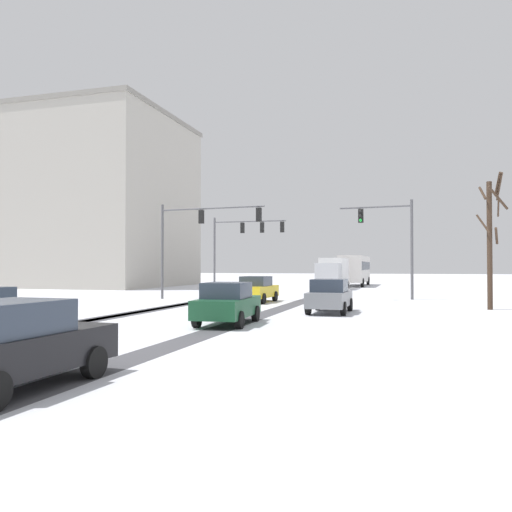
{
  "coord_description": "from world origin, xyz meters",
  "views": [
    {
      "loc": [
        7.97,
        -5.75,
        2.24
      ],
      "look_at": [
        0.0,
        21.31,
        2.8
      ],
      "focal_mm": 36.11,
      "sensor_mm": 36.0,
      "label": 1
    }
  ],
  "objects_px": {
    "car_black_fifth": "(12,345)",
    "box_truck_delivery": "(333,273)",
    "traffic_signal_near_left": "(197,230)",
    "bare_tree_sidewalk_mid": "(491,237)",
    "car_dark_green_third": "(227,303)",
    "traffic_signal_far_left": "(243,237)",
    "car_grey_second": "(330,296)",
    "bus_oncoming": "(355,268)",
    "office_building_far_left_block": "(71,203)",
    "car_yellow_cab_lead": "(257,289)",
    "traffic_signal_near_right": "(392,234)"
  },
  "relations": [
    {
      "from": "car_yellow_cab_lead",
      "to": "bare_tree_sidewalk_mid",
      "type": "bearing_deg",
      "value": -7.84
    },
    {
      "from": "car_yellow_cab_lead",
      "to": "car_dark_green_third",
      "type": "relative_size",
      "value": 0.99
    },
    {
      "from": "traffic_signal_far_left",
      "to": "bus_oncoming",
      "type": "distance_m",
      "value": 18.96
    },
    {
      "from": "traffic_signal_near_right",
      "to": "car_grey_second",
      "type": "distance_m",
      "value": 10.52
    },
    {
      "from": "car_black_fifth",
      "to": "box_truck_delivery",
      "type": "bearing_deg",
      "value": 89.93
    },
    {
      "from": "traffic_signal_near_left",
      "to": "car_dark_green_third",
      "type": "xyz_separation_m",
      "value": [
        6.93,
        -13.35,
        -3.89
      ]
    },
    {
      "from": "traffic_signal_near_right",
      "to": "bus_oncoming",
      "type": "xyz_separation_m",
      "value": [
        -4.79,
        25.0,
        -2.35
      ]
    },
    {
      "from": "bus_oncoming",
      "to": "box_truck_delivery",
      "type": "xyz_separation_m",
      "value": [
        -1.11,
        -10.06,
        -0.36
      ]
    },
    {
      "from": "car_grey_second",
      "to": "box_truck_delivery",
      "type": "bearing_deg",
      "value": 97.54
    },
    {
      "from": "traffic_signal_near_left",
      "to": "car_grey_second",
      "type": "xyz_separation_m",
      "value": [
        9.99,
        -7.31,
        -3.89
      ]
    },
    {
      "from": "traffic_signal_near_right",
      "to": "car_dark_green_third",
      "type": "xyz_separation_m",
      "value": [
        -5.71,
        -15.58,
        -3.52
      ]
    },
    {
      "from": "traffic_signal_far_left",
      "to": "car_black_fifth",
      "type": "xyz_separation_m",
      "value": [
        6.76,
        -34.54,
        -3.99
      ]
    },
    {
      "from": "traffic_signal_far_left",
      "to": "office_building_far_left_block",
      "type": "height_order",
      "value": "office_building_far_left_block"
    },
    {
      "from": "traffic_signal_near_left",
      "to": "car_black_fifth",
      "type": "bearing_deg",
      "value": -74.61
    },
    {
      "from": "car_yellow_cab_lead",
      "to": "bare_tree_sidewalk_mid",
      "type": "height_order",
      "value": "bare_tree_sidewalk_mid"
    },
    {
      "from": "box_truck_delivery",
      "to": "car_black_fifth",
      "type": "bearing_deg",
      "value": -90.07
    },
    {
      "from": "bus_oncoming",
      "to": "office_building_far_left_block",
      "type": "bearing_deg",
      "value": -165.59
    },
    {
      "from": "traffic_signal_near_right",
      "to": "office_building_far_left_block",
      "type": "distance_m",
      "value": 40.54
    },
    {
      "from": "bus_oncoming",
      "to": "office_building_far_left_block",
      "type": "relative_size",
      "value": 0.44
    },
    {
      "from": "car_yellow_cab_lead",
      "to": "bus_oncoming",
      "type": "xyz_separation_m",
      "value": [
        3.25,
        28.65,
        1.18
      ]
    },
    {
      "from": "bus_oncoming",
      "to": "box_truck_delivery",
      "type": "distance_m",
      "value": 10.13
    },
    {
      "from": "box_truck_delivery",
      "to": "office_building_far_left_block",
      "type": "relative_size",
      "value": 0.29
    },
    {
      "from": "box_truck_delivery",
      "to": "office_building_far_left_block",
      "type": "xyz_separation_m",
      "value": [
        -30.6,
        1.91,
        7.9
      ]
    },
    {
      "from": "traffic_signal_near_right",
      "to": "bus_oncoming",
      "type": "relative_size",
      "value": 0.59
    },
    {
      "from": "car_black_fifth",
      "to": "box_truck_delivery",
      "type": "xyz_separation_m",
      "value": [
        0.05,
        41.48,
        0.82
      ]
    },
    {
      "from": "traffic_signal_far_left",
      "to": "office_building_far_left_block",
      "type": "distance_m",
      "value": 25.82
    },
    {
      "from": "car_black_fifth",
      "to": "office_building_far_left_block",
      "type": "height_order",
      "value": "office_building_far_left_block"
    },
    {
      "from": "car_grey_second",
      "to": "office_building_far_left_block",
      "type": "distance_m",
      "value": 43.8
    },
    {
      "from": "bus_oncoming",
      "to": "box_truck_delivery",
      "type": "height_order",
      "value": "bus_oncoming"
    },
    {
      "from": "office_building_far_left_block",
      "to": "car_black_fifth",
      "type": "bearing_deg",
      "value": -54.85
    },
    {
      "from": "traffic_signal_near_right",
      "to": "car_yellow_cab_lead",
      "type": "distance_m",
      "value": 9.51
    },
    {
      "from": "car_grey_second",
      "to": "box_truck_delivery",
      "type": "distance_m",
      "value": 24.71
    },
    {
      "from": "car_grey_second",
      "to": "car_dark_green_third",
      "type": "distance_m",
      "value": 6.77
    },
    {
      "from": "car_yellow_cab_lead",
      "to": "car_black_fifth",
      "type": "distance_m",
      "value": 22.98
    },
    {
      "from": "car_grey_second",
      "to": "office_building_far_left_block",
      "type": "height_order",
      "value": "office_building_far_left_block"
    },
    {
      "from": "traffic_signal_near_right",
      "to": "car_dark_green_third",
      "type": "distance_m",
      "value": 16.97
    },
    {
      "from": "traffic_signal_near_left",
      "to": "box_truck_delivery",
      "type": "height_order",
      "value": "traffic_signal_near_left"
    },
    {
      "from": "car_yellow_cab_lead",
      "to": "bus_oncoming",
      "type": "bearing_deg",
      "value": 83.52
    },
    {
      "from": "traffic_signal_near_left",
      "to": "car_grey_second",
      "type": "bearing_deg",
      "value": -36.21
    },
    {
      "from": "traffic_signal_near_left",
      "to": "bare_tree_sidewalk_mid",
      "type": "xyz_separation_m",
      "value": [
        17.7,
        -3.22,
        -0.95
      ]
    },
    {
      "from": "traffic_signal_far_left",
      "to": "car_yellow_cab_lead",
      "type": "distance_m",
      "value": 13.17
    },
    {
      "from": "car_black_fifth",
      "to": "box_truck_delivery",
      "type": "height_order",
      "value": "box_truck_delivery"
    },
    {
      "from": "traffic_signal_near_right",
      "to": "bus_oncoming",
      "type": "height_order",
      "value": "traffic_signal_near_right"
    },
    {
      "from": "car_dark_green_third",
      "to": "traffic_signal_far_left",
      "type": "bearing_deg",
      "value": 106.53
    },
    {
      "from": "traffic_signal_near_right",
      "to": "traffic_signal_far_left",
      "type": "xyz_separation_m",
      "value": [
        -12.71,
        8.0,
        0.47
      ]
    },
    {
      "from": "traffic_signal_near_right",
      "to": "bare_tree_sidewalk_mid",
      "type": "xyz_separation_m",
      "value": [
        5.06,
        -5.46,
        -0.58
      ]
    },
    {
      "from": "box_truck_delivery",
      "to": "traffic_signal_near_left",
      "type": "bearing_deg",
      "value": -111.44
    },
    {
      "from": "traffic_signal_near_left",
      "to": "car_yellow_cab_lead",
      "type": "height_order",
      "value": "traffic_signal_near_left"
    },
    {
      "from": "car_yellow_cab_lead",
      "to": "car_dark_green_third",
      "type": "xyz_separation_m",
      "value": [
        2.33,
        -11.93,
        0.0
      ]
    },
    {
      "from": "car_grey_second",
      "to": "bus_oncoming",
      "type": "bearing_deg",
      "value": 93.54
    }
  ]
}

